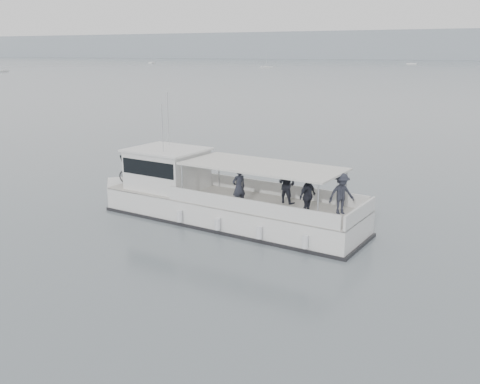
% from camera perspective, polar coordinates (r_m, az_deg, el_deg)
% --- Properties ---
extents(ground, '(1400.00, 1400.00, 0.00)m').
position_cam_1_polar(ground, '(27.20, 8.81, -2.79)').
color(ground, slate).
rests_on(ground, ground).
extents(tour_boat, '(15.15, 4.97, 6.30)m').
position_cam_1_polar(tour_boat, '(26.68, -3.33, -0.66)').
color(tour_boat, white).
rests_on(tour_boat, ground).
extents(moored_fleet, '(429.90, 356.06, 9.63)m').
position_cam_1_polar(moored_fleet, '(229.05, 23.88, 11.63)').
color(moored_fleet, white).
rests_on(moored_fleet, ground).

